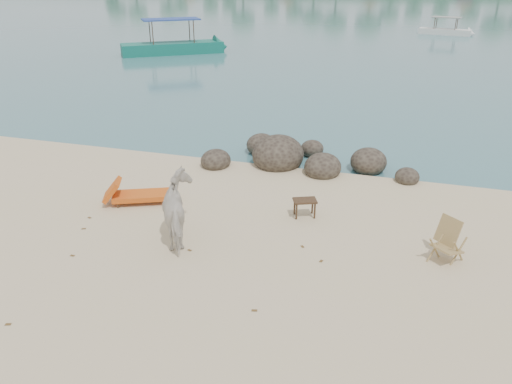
# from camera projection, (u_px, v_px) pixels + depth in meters

# --- Properties ---
(boulders) EXTENTS (6.17, 2.77, 1.14)m
(boulders) POSITION_uv_depth(u_px,v_px,m) (296.00, 158.00, 14.68)
(boulders) COLOR black
(boulders) RESTS_ON ground
(cow) EXTENTS (1.48, 1.79, 1.38)m
(cow) POSITION_uv_depth(u_px,v_px,m) (181.00, 211.00, 10.45)
(cow) COLOR beige
(cow) RESTS_ON ground
(side_table) EXTENTS (0.62, 0.52, 0.43)m
(side_table) POSITION_uv_depth(u_px,v_px,m) (305.00, 209.00, 11.60)
(side_table) COLOR #2F2013
(side_table) RESTS_ON ground
(lounge_chair) EXTENTS (1.89, 1.30, 0.54)m
(lounge_chair) POSITION_uv_depth(u_px,v_px,m) (143.00, 193.00, 12.28)
(lounge_chair) COLOR #C94C17
(lounge_chair) RESTS_ON ground
(deck_chair) EXTENTS (0.78, 0.79, 0.83)m
(deck_chair) POSITION_uv_depth(u_px,v_px,m) (448.00, 244.00, 9.76)
(deck_chair) COLOR #A28251
(deck_chair) RESTS_ON ground
(boat_near) EXTENTS (7.13, 5.69, 3.64)m
(boat_near) POSITION_uv_depth(u_px,v_px,m) (171.00, 25.00, 32.85)
(boat_near) COLOR #106556
(boat_near) RESTS_ON water
(boat_mid) EXTENTS (4.92, 2.06, 2.36)m
(boat_mid) POSITION_uv_depth(u_px,v_px,m) (447.00, 20.00, 42.47)
(boat_mid) COLOR silver
(boat_mid) RESTS_ON water
(dead_leaves) EXTENTS (5.62, 5.52, 0.00)m
(dead_leaves) POSITION_uv_depth(u_px,v_px,m) (171.00, 267.00, 9.75)
(dead_leaves) COLOR brown
(dead_leaves) RESTS_ON ground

